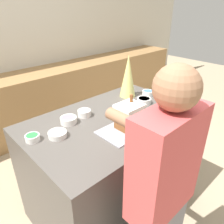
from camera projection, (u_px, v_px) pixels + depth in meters
The scene contains 15 objects.
ground_plane at pixel (113, 200), 2.20m from camera, with size 12.00×12.00×0.00m, color tan.
wall_back at pixel (6, 41), 2.98m from camera, with size 8.00×0.05×2.60m.
back_cabinet_block at pixel (28, 105), 3.16m from camera, with size 6.00×0.60×0.89m.
kitchen_island at pixel (113, 163), 1.98m from camera, with size 1.42×0.90×0.94m.
baking_tray at pixel (128, 128), 1.63m from camera, with size 0.46×0.26×0.01m.
gingerbread_house at pixel (129, 116), 1.58m from camera, with size 0.18×0.16×0.24m.
decorative_tree at pixel (128, 76), 2.09m from camera, with size 0.16×0.16×0.41m.
candy_bowl_center_rear at pixel (148, 93), 2.19m from camera, with size 0.11×0.11×0.05m.
candy_bowl_beside_tree at pixel (57, 134), 1.52m from camera, with size 0.13×0.13×0.04m.
candy_bowl_front_corner at pixel (69, 120), 1.69m from camera, with size 0.13×0.13×0.05m.
candy_bowl_near_tray_right at pixel (130, 107), 1.90m from camera, with size 0.10×0.10×0.04m.
candy_bowl_near_tray_left at pixel (144, 100), 2.01m from camera, with size 0.13×0.13×0.05m.
candy_bowl_far_left at pixel (32, 138), 1.48m from camera, with size 0.10×0.10×0.04m.
candy_bowl_far_right at pixel (84, 113), 1.79m from camera, with size 0.11×0.11×0.05m.
person at pixel (160, 199), 1.21m from camera, with size 0.41×0.52×1.57m.
Camera 1 is at (-1.07, -1.12, 1.79)m, focal length 35.00 mm.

